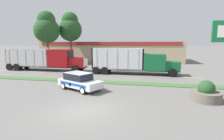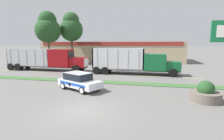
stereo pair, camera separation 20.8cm
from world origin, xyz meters
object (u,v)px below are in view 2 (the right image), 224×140
at_px(dump_truck_mid, 142,63).
at_px(stone_planter, 205,94).
at_px(rally_car, 79,81).
at_px(traffic_cone, 61,81).
at_px(dump_truck_lead, 54,60).

relative_size(dump_truck_mid, stone_planter, 5.37).
bearing_deg(stone_planter, dump_truck_mid, 116.09).
distance_m(rally_car, traffic_cone, 3.46).
bearing_deg(dump_truck_lead, dump_truck_mid, -1.66).
height_order(dump_truck_lead, dump_truck_mid, dump_truck_lead).
relative_size(dump_truck_lead, stone_planter, 5.90).
xyz_separation_m(dump_truck_lead, stone_planter, (18.53, -10.77, -1.16)).
xyz_separation_m(dump_truck_mid, stone_planter, (5.08, -10.38, -1.03)).
distance_m(dump_truck_lead, traffic_cone, 9.60).
xyz_separation_m(dump_truck_mid, rally_car, (-5.24, -9.34, -0.76)).
height_order(dump_truck_lead, traffic_cone, dump_truck_lead).
xyz_separation_m(rally_car, traffic_cone, (-2.87, 1.87, -0.52)).
xyz_separation_m(dump_truck_lead, dump_truck_mid, (13.45, -0.39, -0.13)).
bearing_deg(traffic_cone, rally_car, -33.05).
bearing_deg(traffic_cone, stone_planter, -12.45).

